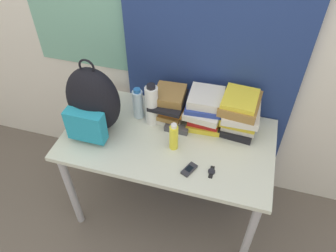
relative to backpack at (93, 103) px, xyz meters
The scene contains 14 objects.
ground_plane 1.11m from the backpack, 34.55° to the right, with size 12.00×12.00×0.00m, color #665B51.
wall_back 0.72m from the backpack, 47.19° to the left, with size 6.00×0.06×2.50m.
curtain_blue 0.80m from the backpack, 34.88° to the left, with size 1.10×0.04×2.50m.
desk 0.55m from the backpack, ahead, with size 1.29×0.71×0.75m.
backpack is the anchor object (origin of this frame).
book_stack_left 0.49m from the backpack, 31.66° to the left, with size 0.23×0.29×0.20m.
book_stack_center 0.69m from the backpack, 21.23° to the left, with size 0.24×0.29×0.23m.
book_stack_right 0.89m from the backpack, 16.46° to the left, with size 0.25×0.28×0.25m.
water_bottle 0.30m from the backpack, 41.09° to the left, with size 0.07×0.07×0.22m.
sports_bottle 0.36m from the backpack, 25.84° to the left, with size 0.08×0.08×0.30m.
sunscreen_bottle 0.52m from the backpack, ahead, with size 0.05×0.05×0.19m.
cell_phone 0.69m from the backpack, 14.88° to the right, with size 0.08×0.11×0.02m.
sunglasses_case 0.53m from the backpack, 13.55° to the left, with size 0.15×0.06×0.04m.
wristwatch 0.80m from the backpack, 10.98° to the right, with size 0.04×0.09×0.01m.
Camera 1 is at (0.39, -0.99, 2.20)m, focal length 35.00 mm.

